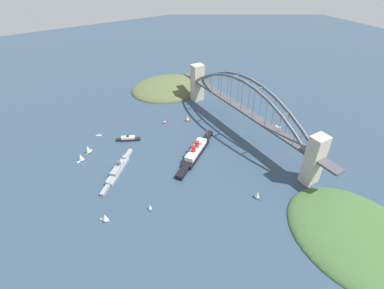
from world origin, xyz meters
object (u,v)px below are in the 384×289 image
small_boat_6 (81,157)px  harbor_ferry_steamer (128,139)px  small_boat_1 (257,195)px  small_boat_4 (187,118)px  harbor_arch_bridge (244,111)px  ocean_liner (196,151)px  small_boat_0 (105,217)px  naval_cruiser (118,169)px  small_boat_5 (150,207)px  small_boat_2 (88,149)px  small_boat_3 (99,135)px  small_boat_7 (165,122)px  seaplane_taxiing_near_bridge (278,128)px

small_boat_6 → harbor_ferry_steamer: bearing=-79.6°
small_boat_1 → small_boat_4: 171.52m
harbor_arch_bridge → ocean_liner: harbor_arch_bridge is taller
harbor_arch_bridge → small_boat_0: (-54.76, 208.42, -28.00)m
naval_cruiser → small_boat_5: (-71.43, -7.75, 0.32)m
small_boat_2 → small_boat_1: bearing=-142.7°
harbor_arch_bridge → small_boat_6: harbor_arch_bridge is taller
small_boat_1 → small_boat_3: bearing=28.1°
small_boat_0 → small_boat_4: (119.38, -160.00, -0.87)m
naval_cruiser → small_boat_5: 71.85m
small_boat_0 → small_boat_7: small_boat_0 is taller
harbor_arch_bridge → harbor_ferry_steamer: (61.62, 140.51, -30.21)m
small_boat_1 → small_boat_2: (167.31, 127.57, 0.71)m
harbor_ferry_steamer → small_boat_3: bearing=45.4°
seaplane_taxiing_near_bridge → small_boat_5: (-43.19, 215.00, 1.38)m
harbor_arch_bridge → small_boat_3: size_ratio=38.34×
naval_cruiser → small_boat_5: size_ratio=8.96×
small_boat_0 → small_boat_1: bearing=-109.7°
small_boat_5 → small_boat_6: (113.23, 38.51, 1.93)m
naval_cruiser → small_boat_6: naval_cruiser is taller
small_boat_2 → small_boat_3: (30.54, -21.84, -4.51)m
harbor_arch_bridge → small_boat_0: 217.30m
harbor_arch_bridge → harbor_ferry_steamer: harbor_arch_bridge is taller
ocean_liner → small_boat_4: ocean_liner is taller
ocean_liner → small_boat_2: ocean_liner is taller
naval_cruiser → harbor_arch_bridge: bearing=-92.6°
small_boat_0 → small_boat_3: bearing=-14.3°
harbor_ferry_steamer → small_boat_6: small_boat_6 is taller
naval_cruiser → seaplane_taxiing_near_bridge: naval_cruiser is taller
seaplane_taxiing_near_bridge → small_boat_7: 159.79m
harbor_arch_bridge → small_boat_6: size_ratio=26.24×
small_boat_6 → small_boat_7: size_ratio=1.21×
seaplane_taxiing_near_bridge → small_boat_3: seaplane_taxiing_near_bridge is taller
small_boat_1 → small_boat_2: size_ratio=0.87×
small_boat_6 → ocean_liner: bearing=-116.4°
harbor_arch_bridge → small_boat_6: (49.81, 204.77, -27.39)m
harbor_arch_bridge → small_boat_4: size_ratio=36.97×
small_boat_1 → small_boat_6: 209.08m
naval_cruiser → small_boat_1: 157.50m
small_boat_3 → small_boat_1: bearing=-151.9°
small_boat_1 → harbor_arch_bridge: bearing=-31.7°
small_boat_0 → small_boat_6: size_ratio=0.87×
small_boat_5 → small_boat_7: small_boat_5 is taller
harbor_ferry_steamer → small_boat_3: 43.02m
small_boat_5 → small_boat_1: bearing=-112.9°
ocean_liner → small_boat_1: 95.67m
small_boat_1 → small_boat_5: (42.63, 100.86, -1.38)m
harbor_arch_bridge → naval_cruiser: 176.69m
small_boat_3 → small_boat_4: bearing=-102.5°
harbor_ferry_steamer → seaplane_taxiing_near_bridge: 206.20m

